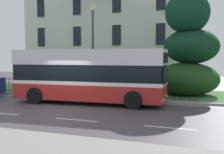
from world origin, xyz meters
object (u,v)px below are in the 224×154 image
(evergreen_tree, at_px, (188,52))
(single_decker_bus, at_px, (89,75))
(street_lamp_post, at_px, (93,43))
(georgian_townhouse, at_px, (116,30))

(evergreen_tree, distance_m, single_decker_bus, 7.21)
(single_decker_bus, distance_m, street_lamp_post, 3.22)
(georgian_townhouse, bearing_deg, single_decker_bus, -76.45)
(georgian_townhouse, relative_size, single_decker_bus, 1.80)
(street_lamp_post, bearing_deg, georgian_townhouse, 102.34)
(evergreen_tree, distance_m, street_lamp_post, 6.48)
(georgian_townhouse, height_order, street_lamp_post, georgian_townhouse)
(street_lamp_post, bearing_deg, single_decker_bus, -70.54)
(georgian_townhouse, distance_m, evergreen_tree, 13.20)
(evergreen_tree, height_order, street_lamp_post, evergreen_tree)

